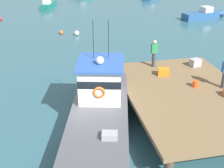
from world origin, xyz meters
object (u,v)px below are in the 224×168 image
object	(u,v)px
moored_boat_mid_harbor	(48,5)
crate_stack_near_edge	(195,63)
moored_boat_far_left	(203,15)
mooring_buoy_inshore	(61,32)
deckhand_further_back	(154,53)
main_fishing_boat	(100,106)
bait_bucket	(196,84)
mooring_buoy_channel_marker	(1,19)
mooring_buoy_spare_mooring	(77,33)
crate_single_far	(163,72)

from	to	relation	value
moored_boat_mid_harbor	crate_stack_near_edge	bearing A→B (deg)	-71.73
moored_boat_far_left	mooring_buoy_inshore	distance (m)	16.33
crate_stack_near_edge	deckhand_further_back	world-z (taller)	deckhand_further_back
main_fishing_boat	deckhand_further_back	bearing A→B (deg)	43.92
bait_bucket	moored_boat_mid_harbor	size ratio (longest dim) A/B	0.08
bait_bucket	mooring_buoy_channel_marker	world-z (taller)	bait_bucket
bait_bucket	crate_stack_near_edge	bearing A→B (deg)	64.43
crate_stack_near_edge	mooring_buoy_inshore	world-z (taller)	crate_stack_near_edge
moored_boat_mid_harbor	moored_boat_far_left	bearing A→B (deg)	-29.69
moored_boat_mid_harbor	mooring_buoy_spare_mooring	bearing A→B (deg)	-79.70
bait_bucket	moored_boat_far_left	xyz separation A→B (m)	(9.96, 18.23, -0.91)
moored_boat_far_left	crate_stack_near_edge	bearing A→B (deg)	-119.16
crate_single_far	main_fishing_boat	bearing A→B (deg)	-149.17
moored_boat_mid_harbor	mooring_buoy_spare_mooring	xyz separation A→B (m)	(2.42, -13.34, -0.15)
moored_boat_far_left	deckhand_further_back	bearing A→B (deg)	-126.42
main_fishing_boat	mooring_buoy_channel_marker	world-z (taller)	main_fishing_boat
crate_stack_near_edge	moored_boat_far_left	xyz separation A→B (m)	(8.71, 15.62, -0.96)
main_fishing_boat	moored_boat_mid_harbor	xyz separation A→B (m)	(-2.03, 28.63, -0.63)
crate_single_far	moored_boat_mid_harbor	xyz separation A→B (m)	(-6.03, 26.24, -1.02)
moored_boat_far_left	bait_bucket	bearing A→B (deg)	-118.66
main_fishing_boat	bait_bucket	world-z (taller)	main_fishing_boat
moored_boat_mid_harbor	mooring_buoy_inshore	size ratio (longest dim) A/B	11.95
deckhand_further_back	moored_boat_mid_harbor	world-z (taller)	deckhand_further_back
deckhand_further_back	mooring_buoy_channel_marker	world-z (taller)	deckhand_further_back
crate_stack_near_edge	moored_boat_mid_harbor	size ratio (longest dim) A/B	0.14
bait_bucket	mooring_buoy_spare_mooring	bearing A→B (deg)	107.81
moored_boat_mid_harbor	mooring_buoy_channel_marker	distance (m)	7.89
main_fishing_boat	moored_boat_far_left	distance (m)	24.16
mooring_buoy_spare_mooring	mooring_buoy_inshore	bearing A→B (deg)	153.62
crate_single_far	crate_stack_near_edge	xyz separation A→B (m)	(2.35, 0.88, 0.02)
deckhand_further_back	moored_boat_far_left	distance (m)	18.90
main_fishing_boat	mooring_buoy_spare_mooring	xyz separation A→B (m)	(0.40, 15.28, -0.78)
bait_bucket	moored_boat_mid_harbor	bearing A→B (deg)	104.29
crate_stack_near_edge	bait_bucket	distance (m)	2.90
crate_single_far	deckhand_further_back	size ratio (longest dim) A/B	0.37
bait_bucket	mooring_buoy_channel_marker	xyz separation A→B (m)	(-12.40, 22.11, -1.20)
crate_single_far	mooring_buoy_spare_mooring	xyz separation A→B (m)	(-3.60, 12.90, -1.18)
crate_stack_near_edge	mooring_buoy_channel_marker	distance (m)	23.83
bait_bucket	deckhand_further_back	size ratio (longest dim) A/B	0.21
crate_stack_near_edge	moored_boat_mid_harbor	xyz separation A→B (m)	(-8.37, 25.36, -1.05)
bait_bucket	main_fishing_boat	bearing A→B (deg)	-172.65
moored_boat_mid_harbor	moored_boat_far_left	xyz separation A→B (m)	(17.09, -9.74, 0.09)
mooring_buoy_spare_mooring	moored_boat_far_left	bearing A→B (deg)	13.81
moored_boat_mid_harbor	mooring_buoy_spare_mooring	world-z (taller)	moored_boat_mid_harbor
moored_boat_mid_harbor	deckhand_further_back	bearing A→B (deg)	-76.65
moored_boat_mid_harbor	mooring_buoy_spare_mooring	distance (m)	13.56
mooring_buoy_channel_marker	bait_bucket	bearing A→B (deg)	-60.72
mooring_buoy_spare_mooring	bait_bucket	bearing A→B (deg)	-72.19
crate_single_far	mooring_buoy_inshore	bearing A→B (deg)	110.22
crate_single_far	crate_stack_near_edge	distance (m)	2.51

